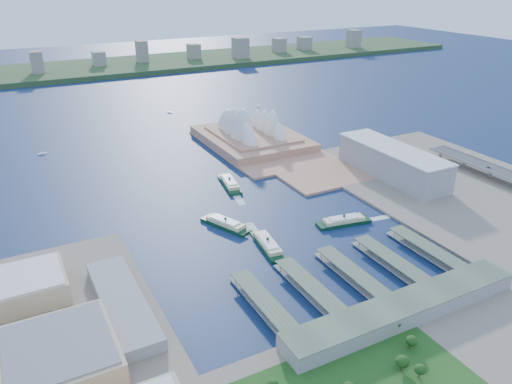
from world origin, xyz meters
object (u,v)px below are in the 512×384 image
ferry_c (268,243)px  ferry_d (344,219)px  ferry_b (230,182)px  car_c (489,167)px  opera_house (252,122)px  ferry_a (225,222)px  toaster_building (392,162)px

ferry_c → ferry_d: bearing=-169.4°
ferry_b → car_c: car_c is taller
ferry_c → opera_house: bearing=-107.3°
ferry_c → car_c: 319.68m
ferry_a → ferry_c: bearing=-95.9°
opera_house → toaster_building: (90.00, -200.00, -11.50)m
toaster_building → opera_house: bearing=114.2°
opera_house → ferry_d: 276.56m
opera_house → car_c: size_ratio=35.94×
ferry_c → ferry_d: (91.08, 5.03, -0.07)m
opera_house → ferry_c: bearing=-114.7°
ferry_b → ferry_d: (60.88, -142.67, -0.29)m
ferry_b → ferry_d: bearing=-56.8°
opera_house → car_c: opera_house is taller
car_c → ferry_d: bearing=-176.6°
ferry_a → ferry_b: 103.46m
opera_house → ferry_d: size_ratio=3.17×
ferry_c → car_c: (318.97, 18.69, 10.14)m
ferry_d → opera_house: bearing=1.4°
ferry_b → ferry_c: (-30.20, -147.71, -0.21)m
ferry_d → car_c: size_ratio=11.34×
toaster_building → ferry_a: toaster_building is taller
toaster_building → ferry_d: toaster_building is taller
toaster_building → ferry_d: bearing=-150.2°
opera_house → ferry_a: size_ratio=3.16×
ferry_d → ferry_a: bearing=74.0°
opera_house → ferry_d: (-36.90, -272.79, -26.63)m
ferry_b → opera_house: bearing=63.2°
toaster_building → ferry_c: (-217.97, -77.82, -15.06)m
opera_house → ferry_a: opera_house is taller
car_c → opera_house: bearing=126.4°
toaster_building → ferry_b: 200.91m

